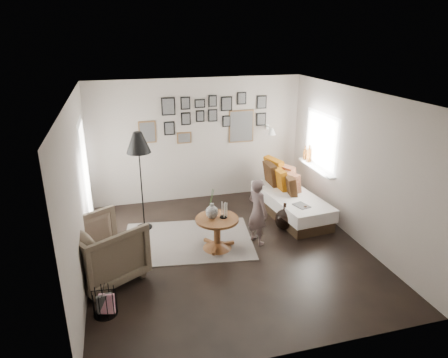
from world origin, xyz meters
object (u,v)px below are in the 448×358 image
object	(u,v)px
daybed	(289,199)
armchair	(104,250)
pedestal_table	(217,235)
vase	(212,210)
floor_lamp	(138,146)
child	(258,211)
magazine_basket	(105,302)
demijohn_large	(284,219)
demijohn_small	(304,221)

from	to	relation	value
daybed	armchair	bearing A→B (deg)	-164.56
pedestal_table	vase	size ratio (longest dim) A/B	1.40
floor_lamp	child	world-z (taller)	floor_lamp
daybed	magazine_basket	distance (m)	4.20
pedestal_table	floor_lamp	distance (m)	2.06
daybed	armchair	distance (m)	3.81
vase	demijohn_large	size ratio (longest dim) A/B	0.99
vase	child	xyz separation A→B (m)	(0.80, 0.02, -0.14)
pedestal_table	magazine_basket	bearing A→B (deg)	-145.71
magazine_basket	demijohn_large	distance (m)	3.58
daybed	child	size ratio (longest dim) A/B	1.78
pedestal_table	demijohn_small	world-z (taller)	pedestal_table
magazine_basket	child	xyz separation A→B (m)	(2.55, 1.28, 0.41)
vase	floor_lamp	bearing A→B (deg)	134.69
armchair	demijohn_small	bearing A→B (deg)	-110.38
vase	child	size ratio (longest dim) A/B	0.44
armchair	demijohn_large	distance (m)	3.28
demijohn_small	child	world-z (taller)	child
demijohn_large	demijohn_small	distance (m)	0.37
armchair	child	size ratio (longest dim) A/B	0.87
vase	pedestal_table	bearing A→B (deg)	-14.04
child	demijohn_large	bearing A→B (deg)	-86.14
pedestal_table	daybed	xyz separation A→B (m)	(1.74, 0.98, 0.05)
magazine_basket	vase	bearing A→B (deg)	35.93
pedestal_table	vase	distance (m)	0.47
floor_lamp	demijohn_large	distance (m)	2.96
armchair	child	bearing A→B (deg)	-110.99
vase	armchair	world-z (taller)	vase
magazine_basket	child	distance (m)	2.88
daybed	floor_lamp	size ratio (longest dim) A/B	1.13
magazine_basket	child	size ratio (longest dim) A/B	0.31
floor_lamp	demijohn_large	world-z (taller)	floor_lamp
demijohn_large	floor_lamp	bearing A→B (deg)	163.90
vase	magazine_basket	xyz separation A→B (m)	(-1.74, -1.26, -0.54)
demijohn_large	child	bearing A→B (deg)	-153.51
armchair	floor_lamp	distance (m)	1.97
vase	daybed	world-z (taller)	vase
vase	floor_lamp	xyz separation A→B (m)	(-1.05, 1.06, 0.87)
floor_lamp	demijohn_small	size ratio (longest dim) A/B	3.91
child	daybed	bearing A→B (deg)	-69.97
pedestal_table	demijohn_small	bearing A→B (deg)	7.91
armchair	demijohn_large	bearing A→B (deg)	-107.24
child	magazine_basket	bearing A→B (deg)	94.02
magazine_basket	demijohn_small	xyz separation A→B (m)	(3.55, 1.48, -0.00)
daybed	vase	bearing A→B (deg)	-157.85
vase	daybed	size ratio (longest dim) A/B	0.25
vase	demijohn_small	bearing A→B (deg)	6.94
floor_lamp	daybed	bearing A→B (deg)	-2.14
pedestal_table	child	distance (m)	0.79
demijohn_large	child	distance (m)	0.82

